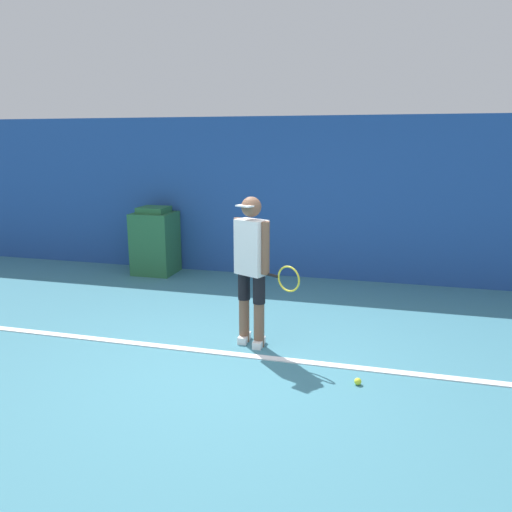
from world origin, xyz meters
name	(u,v)px	position (x,y,z in m)	size (l,w,h in m)	color
ground_plane	(231,370)	(0.00, 0.00, 0.00)	(24.00, 24.00, 0.00)	teal
back_wall	(298,199)	(0.00, 3.73, 1.33)	(24.00, 0.10, 2.65)	#234C99
court_baseline	(241,355)	(0.00, 0.35, 0.01)	(21.60, 0.10, 0.01)	white
tennis_player	(252,264)	(0.03, 0.69, 0.94)	(0.82, 0.45, 1.68)	brown
tennis_ball	(358,381)	(1.26, 0.00, 0.03)	(0.07, 0.07, 0.07)	#D1E533
covered_chair	(155,242)	(-2.42, 3.31, 0.56)	(0.68, 0.65, 1.16)	#28663D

